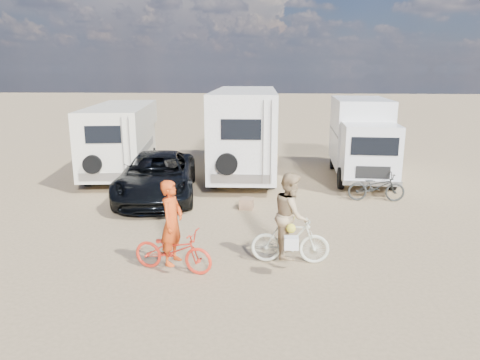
# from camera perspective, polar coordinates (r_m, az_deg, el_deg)

# --- Properties ---
(ground) EXTENTS (140.00, 140.00, 0.00)m
(ground) POSITION_cam_1_polar(r_m,az_deg,el_deg) (11.21, -0.04, -7.67)
(ground) COLOR #9F855F
(ground) RESTS_ON ground
(rv_main) EXTENTS (2.43, 7.18, 3.36)m
(rv_main) POSITION_cam_1_polar(r_m,az_deg,el_deg) (17.75, 0.64, 5.99)
(rv_main) COLOR white
(rv_main) RESTS_ON ground
(rv_left) EXTENTS (2.97, 6.58, 2.74)m
(rv_left) POSITION_cam_1_polar(r_m,az_deg,el_deg) (18.61, -14.80, 4.94)
(rv_left) COLOR silver
(rv_left) RESTS_ON ground
(box_truck) EXTENTS (2.29, 5.59, 3.02)m
(box_truck) POSITION_cam_1_polar(r_m,az_deg,el_deg) (17.76, 15.25, 4.96)
(box_truck) COLOR silver
(box_truck) RESTS_ON ground
(dark_suv) EXTENTS (3.11, 5.49, 1.45)m
(dark_suv) POSITION_cam_1_polar(r_m,az_deg,el_deg) (14.95, -10.52, 0.53)
(dark_suv) COLOR black
(dark_suv) RESTS_ON ground
(bike_man) EXTENTS (1.83, 1.00, 0.91)m
(bike_man) POSITION_cam_1_polar(r_m,az_deg,el_deg) (9.55, -8.53, -8.84)
(bike_man) COLOR red
(bike_man) RESTS_ON ground
(bike_woman) EXTENTS (1.72, 0.53, 1.03)m
(bike_woman) POSITION_cam_1_polar(r_m,az_deg,el_deg) (9.86, 6.40, -7.67)
(bike_woman) COLOR beige
(bike_woman) RESTS_ON ground
(rider_man) EXTENTS (0.57, 0.73, 1.78)m
(rider_man) POSITION_cam_1_polar(r_m,az_deg,el_deg) (9.39, -8.63, -6.40)
(rider_man) COLOR #C74112
(rider_man) RESTS_ON ground
(rider_woman) EXTENTS (0.72, 0.91, 1.84)m
(rider_woman) POSITION_cam_1_polar(r_m,az_deg,el_deg) (9.71, 6.46, -5.43)
(rider_woman) COLOR tan
(rider_woman) RESTS_ON ground
(bike_parked) EXTENTS (1.79, 0.66, 0.94)m
(bike_parked) POSITION_cam_1_polar(r_m,az_deg,el_deg) (14.98, 16.96, -0.83)
(bike_parked) COLOR #252725
(bike_parked) RESTS_ON ground
(cooler) EXTENTS (0.62, 0.52, 0.42)m
(cooler) POSITION_cam_1_polar(r_m,az_deg,el_deg) (13.42, -11.74, -3.34)
(cooler) COLOR #23439B
(cooler) RESTS_ON ground
(crate) EXTENTS (0.44, 0.44, 0.32)m
(crate) POSITION_cam_1_polar(r_m,az_deg,el_deg) (13.60, 0.84, -3.03)
(crate) COLOR #896649
(crate) RESTS_ON ground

